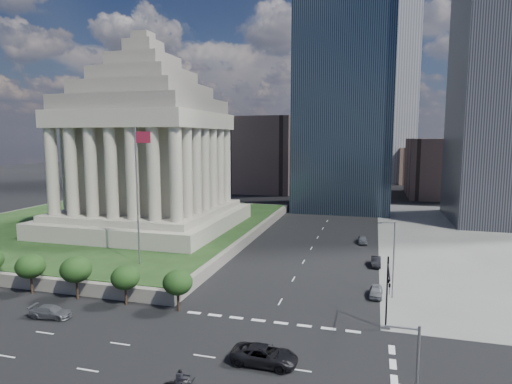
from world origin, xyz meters
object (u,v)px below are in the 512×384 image
(flagpole, at_px, (138,188))
(traffic_signal_ne, at_px, (388,288))
(street_lamp_north, at_px, (392,255))
(suv_grey, at_px, (51,312))
(pickup_truck, at_px, (264,355))
(parked_sedan_far, at_px, (362,240))
(motorcycle_trail, at_px, (179,382))
(war_memorial, at_px, (146,132))
(parked_sedan_mid, at_px, (376,262))
(parked_sedan_near, at_px, (376,291))

(flagpole, distance_m, traffic_signal_ne, 36.69)
(traffic_signal_ne, bearing_deg, flagpole, 163.29)
(traffic_signal_ne, distance_m, street_lamp_north, 11.34)
(flagpole, xyz_separation_m, suv_grey, (-2.31, -15.61, -12.41))
(flagpole, distance_m, pickup_truck, 32.60)
(parked_sedan_far, bearing_deg, pickup_truck, -103.18)
(flagpole, distance_m, motorcycle_trail, 33.27)
(war_memorial, height_order, pickup_truck, war_memorial)
(war_memorial, relative_size, street_lamp_north, 3.90)
(flagpole, distance_m, parked_sedan_mid, 38.52)
(street_lamp_north, distance_m, parked_sedan_mid, 14.79)
(suv_grey, relative_size, parked_sedan_near, 1.18)
(war_memorial, bearing_deg, motorcycle_trail, -58.27)
(street_lamp_north, bearing_deg, suv_grey, -156.08)
(street_lamp_north, bearing_deg, motorcycle_trail, -122.99)
(flagpole, height_order, parked_sedan_near, flagpole)
(pickup_truck, bearing_deg, street_lamp_north, -29.69)
(war_memorial, xyz_separation_m, motorcycle_trail, (30.37, -49.12, -20.32))
(suv_grey, bearing_deg, street_lamp_north, -72.14)
(traffic_signal_ne, xyz_separation_m, street_lamp_north, (0.83, 11.30, 0.41))
(parked_sedan_near, relative_size, parked_sedan_mid, 0.96)
(war_memorial, height_order, parked_sedan_far, war_memorial)
(street_lamp_north, height_order, suv_grey, street_lamp_north)
(parked_sedan_far, bearing_deg, suv_grey, -131.04)
(street_lamp_north, xyz_separation_m, pickup_truck, (-11.55, -19.84, -4.82))
(traffic_signal_ne, relative_size, parked_sedan_mid, 1.87)
(war_memorial, relative_size, traffic_signal_ne, 4.88)
(parked_sedan_far, bearing_deg, war_memorial, -177.55)
(street_lamp_north, relative_size, pickup_truck, 1.64)
(parked_sedan_far, bearing_deg, street_lamp_north, -85.99)
(war_memorial, distance_m, parked_sedan_far, 48.01)
(flagpole, distance_m, suv_grey, 20.08)
(parked_sedan_near, bearing_deg, motorcycle_trail, -118.16)
(flagpole, height_order, parked_sedan_mid, flagpole)
(flagpole, relative_size, motorcycle_trail, 6.91)
(pickup_truck, bearing_deg, parked_sedan_near, -25.53)
(war_memorial, height_order, traffic_signal_ne, war_memorial)
(street_lamp_north, distance_m, pickup_truck, 23.45)
(traffic_signal_ne, bearing_deg, motorcycle_trail, -137.44)
(traffic_signal_ne, bearing_deg, parked_sedan_near, 95.03)
(war_memorial, distance_m, parked_sedan_mid, 50.82)
(traffic_signal_ne, bearing_deg, parked_sedan_mid, 92.28)
(parked_sedan_far, bearing_deg, traffic_signal_ne, -89.63)
(street_lamp_north, xyz_separation_m, motorcycle_trail, (-16.96, -26.12, -4.58))
(parked_sedan_mid, relative_size, parked_sedan_far, 0.99)
(motorcycle_trail, bearing_deg, flagpole, 123.79)
(pickup_truck, relative_size, motorcycle_trail, 2.10)
(traffic_signal_ne, xyz_separation_m, parked_sedan_far, (-3.50, 39.68, -4.51))
(flagpole, bearing_deg, parked_sedan_mid, 23.97)
(parked_sedan_mid, relative_size, motorcycle_trail, 1.48)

